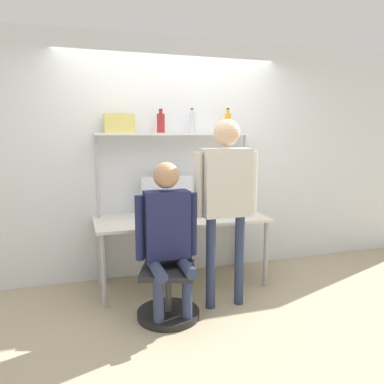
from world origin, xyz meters
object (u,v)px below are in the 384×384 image
Objects in this scene: office_chair at (169,286)px; bottle_red at (161,123)px; monitor at (167,192)px; person_seated at (168,228)px; cell_phone at (182,220)px; bottle_amber at (228,122)px; bottle_clear at (192,123)px; person_standing at (226,188)px; laptop at (160,216)px; storage_box at (119,123)px.

bottle_red is at bearing 80.37° from office_chair.
monitor is 0.44× the size of person_seated.
cell_phone is 0.53× the size of bottle_amber.
person_standing is at bearing -86.86° from bottle_clear.
bottle_amber reaches higher than cell_phone.
monitor is 0.97m from person_standing.
bottle_clear is at bearing 41.49° from laptop.
person_seated is at bearing -73.70° from storage_box.
bottle_amber reaches higher than person_standing.
person_seated is 1.36m from storage_box.
monitor is at bearing 97.50° from cell_phone.
office_chair is at bearing -99.63° from bottle_red.
person_seated is 4.54× the size of storage_box.
person_standing is 5.74× the size of storage_box.
monitor is 0.91m from storage_box.
laptop is at bearing 137.51° from person_standing.
person_standing is 6.28× the size of bottle_amber.
monitor is 1.18m from office_chair.
storage_box is at bearing 133.73° from person_standing.
bottle_clear is at bearing 61.42° from person_seated.
person_seated is 1.44m from bottle_clear.
bottle_clear is (-0.05, 0.89, 0.62)m from person_standing.
storage_box is at bearing 179.94° from monitor.
bottle_clear is at bearing 0.11° from monitor.
person_standing is 1.37m from storage_box.
monitor is at bearing 76.55° from person_seated.
cell_phone is (0.05, -0.42, -0.24)m from monitor.
bottle_clear is (0.29, 0.00, 0.77)m from monitor.
storage_box is at bearing 106.30° from person_seated.
cell_phone is 1.28m from bottle_amber.
person_standing is (0.34, -0.89, 0.15)m from monitor.
person_standing is at bearing -68.98° from monitor.
bottle_amber is (0.38, 0.89, 0.62)m from person_standing.
office_chair is at bearing -135.71° from bottle_amber.
person_seated is 0.66m from person_standing.
cell_phone is 0.68m from person_standing.
person_seated is (-0.01, -0.04, 0.54)m from office_chair.
laptop is at bearing -113.05° from monitor.
person_seated is at bearing -173.14° from person_standing.
bottle_red reaches higher than person_seated.
cell_phone is at bearing -74.49° from bottle_red.
monitor is 0.77m from bottle_red.
cell_phone is at bearing 61.48° from office_chair.
cell_phone is at bearing -36.44° from storage_box.
bottle_red is 0.35m from bottle_clear.
cell_phone is 0.56× the size of bottle_clear.
laptop is 0.16× the size of person_standing.
laptop is 0.73m from office_chair.
laptop is at bearing 84.46° from person_seated.
bottle_red is at bearing 180.00° from bottle_amber.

